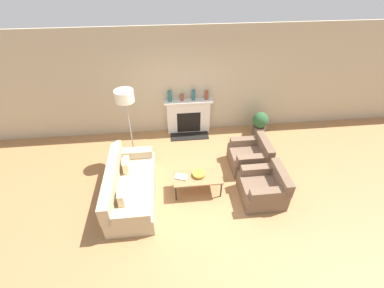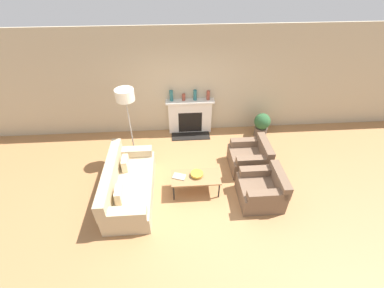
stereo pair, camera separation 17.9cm
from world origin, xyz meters
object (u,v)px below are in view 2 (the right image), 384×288
Objects in this scene: fireplace at (190,117)px; floor_lamp at (126,101)px; coffee_table at (196,178)px; potted_plant at (262,124)px; mantel_vase_center_left at (184,97)px; mantel_vase_center_right at (195,95)px; mantel_vase_left at (171,96)px; book at (179,176)px; armchair_far at (250,158)px; bowl at (197,174)px; armchair_near at (262,190)px; couch at (128,186)px; mantel_vase_right at (208,95)px.

floor_lamp reaches higher than fireplace.
potted_plant is (2.03, 2.01, -0.03)m from coffee_table.
mantel_vase_center_right is (0.31, 0.00, 0.05)m from mantel_vase_center_left.
floor_lamp is at bearing -141.90° from fireplace.
fireplace is 0.68× the size of floor_lamp.
mantel_vase_left is (-0.50, 0.02, 0.67)m from fireplace.
mantel_vase_left reaches higher than book.
armchair_far is 4.77× the size of mantel_vase_center_left.
potted_plant is (2.00, 1.97, -0.11)m from bowl.
armchair_near is 1.77m from book.
potted_plant is at bearing -10.66° from mantel_vase_center_right.
couch is at bearing -118.87° from mantel_vase_center_left.
mantel_vase_center_left is (1.30, 1.17, -0.55)m from floor_lamp.
armchair_near is 3.28× the size of bowl.
floor_lamp is (-1.47, -1.15, 1.16)m from fireplace.
floor_lamp is at bearing -129.80° from mantel_vase_left.
bowl is at bearing -102.09° from mantel_vase_right.
coffee_table is 2.48m from mantel_vase_center_right.
mantel_vase_center_right is 2.05m from potted_plant.
bowl is at bearing -93.46° from mantel_vase_center_right.
fireplace is at bearing -153.31° from armchair_near.
couch is at bearing -124.20° from mantel_vase_center_right.
book is at bearing -99.32° from fireplace.
bowl is 0.91× the size of mantel_vase_left.
armchair_near is 4.77× the size of mantel_vase_center_left.
floor_lamp is at bearing 141.80° from bowl.
mantel_vase_right is at bearing 77.44° from coffee_table.
fireplace is at bearing 89.28° from coffee_table.
floor_lamp is 6.71× the size of mantel_vase_center_right.
mantel_vase_center_left is at bearing 174.71° from fireplace.
floor_lamp is 2.05m from mantel_vase_center_right.
couch is at bearing -90.61° from floor_lamp.
mantel_vase_center_left is (-0.17, 2.32, 0.62)m from bowl.
mantel_vase_left is (0.99, 2.39, 0.86)m from couch.
book is (-1.73, 0.36, 0.16)m from armchair_near.
armchair_far reaches higher than book.
mantel_vase_left is at bearing 112.53° from book.
mantel_vase_right is 0.37× the size of potted_plant.
armchair_far is (2.83, 0.72, -0.01)m from couch.
mantel_vase_left is at bearing 101.22° from coffee_table.
potted_plant reaches higher than book.
coffee_table is at bearing -90.72° from fireplace.
book is 1.21× the size of mantel_vase_right.
bowl is (1.48, 0.06, 0.18)m from couch.
mantel_vase_right reaches higher than bowl.
mantel_vase_left is 0.33m from mantel_vase_center_left.
mantel_vase_center_left is (1.32, 2.39, 0.80)m from couch.
fireplace is 5.28× the size of mantel_vase_right.
mantel_vase_center_left reaches higher than armchair_near.
couch reaches higher than coffee_table.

